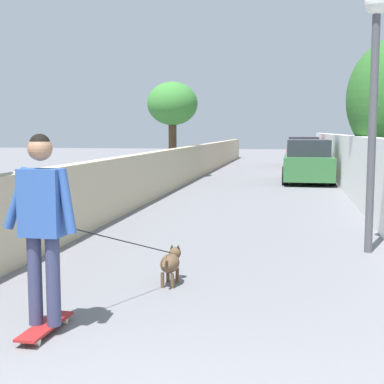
{
  "coord_description": "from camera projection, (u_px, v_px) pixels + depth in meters",
  "views": [
    {
      "loc": [
        -2.28,
        -1.02,
        1.86
      ],
      "look_at": [
        5.29,
        0.35,
        1.0
      ],
      "focal_mm": 51.45,
      "sensor_mm": 36.0,
      "label": 1
    }
  ],
  "objects": [
    {
      "name": "car_far",
      "position": [
        303.0,
        153.0,
        28.72
      ],
      "size": [
        4.23,
        1.8,
        1.54
      ],
      "color": "#B71414",
      "rests_on": "ground"
    },
    {
      "name": "fence_right",
      "position": [
        362.0,
        171.0,
        13.76
      ],
      "size": [
        48.0,
        0.3,
        1.71
      ],
      "primitive_type": "cube",
      "color": "white",
      "rests_on": "ground"
    },
    {
      "name": "ground_plane",
      "position": [
        256.0,
        194.0,
        16.3
      ],
      "size": [
        80.0,
        80.0,
        0.0
      ],
      "primitive_type": "plane",
      "color": "slate"
    },
    {
      "name": "tree_left_near",
      "position": [
        172.0,
        105.0,
        21.52
      ],
      "size": [
        1.98,
        1.98,
        3.77
      ],
      "color": "#473523",
      "rests_on": "ground"
    },
    {
      "name": "lamp_post",
      "position": [
        374.0,
        73.0,
        8.15
      ],
      "size": [
        0.36,
        0.36,
        3.91
      ],
      "color": "#4C4C51",
      "rests_on": "ground"
    },
    {
      "name": "person_skateboarder",
      "position": [
        42.0,
        214.0,
        4.94
      ],
      "size": [
        0.23,
        0.71,
        1.75
      ],
      "color": "#333859",
      "rests_on": "skateboard"
    },
    {
      "name": "dog",
      "position": [
        170.0,
        262.0,
        6.65
      ],
      "size": [
        2.1,
        0.9,
        1.06
      ],
      "color": "brown",
      "rests_on": "ground"
    },
    {
      "name": "car_near",
      "position": [
        308.0,
        162.0,
        19.94
      ],
      "size": [
        4.12,
        1.8,
        1.54
      ],
      "color": "#336B38",
      "rests_on": "ground"
    },
    {
      "name": "skateboard",
      "position": [
        45.0,
        326.0,
        5.06
      ],
      "size": [
        0.81,
        0.22,
        0.08
      ],
      "color": "maroon",
      "rests_on": "ground"
    },
    {
      "name": "wall_left",
      "position": [
        149.0,
        176.0,
        14.77
      ],
      "size": [
        48.0,
        0.3,
        1.28
      ],
      "primitive_type": "cube",
      "color": "tan",
      "rests_on": "ground"
    }
  ]
}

